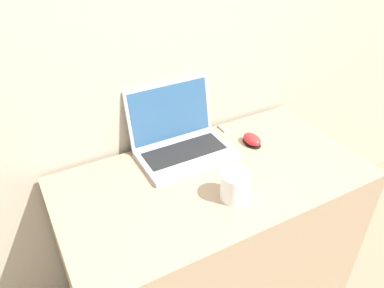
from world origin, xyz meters
TOP-DOWN VIEW (x-y plane):
  - wall_back at (0.00, 0.65)m, footprint 7.00×0.04m
  - desk at (0.00, 0.31)m, footprint 1.17×0.61m
  - laptop at (-0.04, 0.52)m, footprint 0.37×0.29m
  - drink_cup at (-0.00, 0.17)m, footprint 0.10×0.10m
  - computer_mouse at (0.25, 0.42)m, footprint 0.06×0.10m
  - usb_stick at (0.21, 0.57)m, footprint 0.02×0.06m

SIDE VIEW (x-z plane):
  - desk at x=0.00m, z-range 0.00..0.74m
  - usb_stick at x=0.21m, z-range 0.74..0.75m
  - computer_mouse at x=0.25m, z-range 0.74..0.78m
  - drink_cup at x=0.00m, z-range 0.74..0.85m
  - laptop at x=-0.04m, z-range 0.67..0.93m
  - wall_back at x=0.00m, z-range 0.00..2.50m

